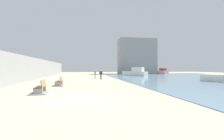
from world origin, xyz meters
TOP-DOWN VIEW (x-y plane):
  - ground_plane at (0.00, 18.00)m, footprint 120.00×120.00m
  - seawall at (-7.50, 18.00)m, footprint 0.80×64.00m
  - water_bay at (24.00, 18.00)m, footprint 36.00×68.00m
  - bench_near at (-2.68, 2.79)m, footprint 1.20×2.15m
  - bench_far at (-2.12, 8.31)m, footprint 1.11×2.10m
  - person_walking at (2.29, 20.20)m, footprint 0.21×0.53m
  - person_standing at (3.12, 18.23)m, footprint 0.52×0.23m
  - boat_distant at (12.47, 30.23)m, footprint 5.02×6.52m
  - boat_far_left at (24.98, 43.04)m, footprint 3.45×4.82m
  - harbor_building at (17.62, 46.00)m, footprint 12.00×6.00m

SIDE VIEW (x-z plane):
  - ground_plane at x=0.00m, z-range 0.00..0.00m
  - water_bay at x=24.00m, z-range 0.00..0.04m
  - bench_near at x=-2.68m, z-range -0.26..0.72m
  - bench_far at x=-2.12m, z-range -0.26..0.72m
  - boat_far_left at x=24.98m, z-range -2.20..3.70m
  - boat_distant at x=12.47m, z-range -0.24..1.84m
  - person_walking at x=2.29m, z-range 0.11..1.64m
  - person_standing at x=3.12m, z-range 0.12..1.70m
  - seawall at x=-7.50m, z-range 0.00..3.45m
  - harbor_building at x=17.62m, z-range 0.00..11.53m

